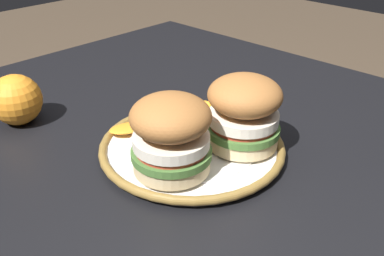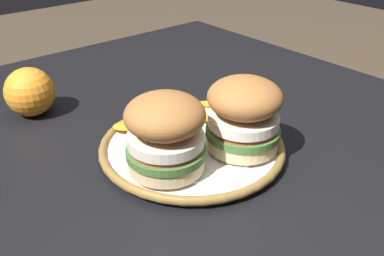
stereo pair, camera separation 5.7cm
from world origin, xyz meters
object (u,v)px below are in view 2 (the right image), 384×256
at_px(sandwich_half_right, 165,132).
at_px(whole_orange, 30,92).
at_px(sandwich_half_left, 244,113).
at_px(dinner_plate, 192,147).
at_px(dining_table, 179,235).

height_order(sandwich_half_right, whole_orange, sandwich_half_right).
distance_m(sandwich_half_left, whole_orange, 0.36).
bearing_deg(sandwich_half_right, dinner_plate, -67.90).
height_order(dining_table, sandwich_half_right, sandwich_half_right).
bearing_deg(dining_table, sandwich_half_right, 47.21).
bearing_deg(dinner_plate, whole_orange, 25.36).
bearing_deg(dining_table, dinner_plate, -56.86).
relative_size(dinner_plate, sandwich_half_right, 1.99).
bearing_deg(dinner_plate, sandwich_half_right, 112.10).
xyz_separation_m(sandwich_half_left, sandwich_half_right, (0.03, 0.11, 0.00)).
relative_size(dining_table, dinner_plate, 4.30).
height_order(dinner_plate, sandwich_half_left, sandwich_half_left).
distance_m(dining_table, sandwich_half_right, 0.17).
height_order(dining_table, whole_orange, whole_orange).
height_order(dinner_plate, sandwich_half_right, sandwich_half_right).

